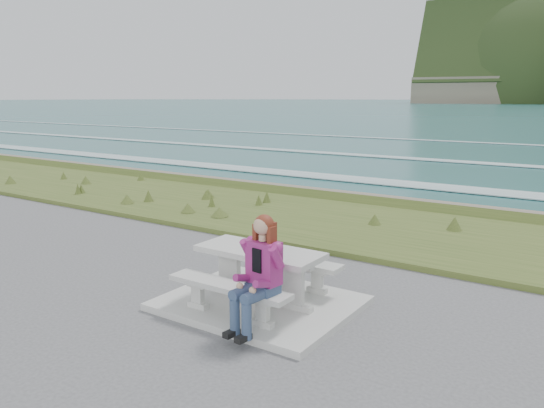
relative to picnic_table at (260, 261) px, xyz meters
name	(u,v)px	position (x,y,z in m)	size (l,w,h in m)	color
concrete_slab	(260,303)	(0.00, 0.00, -0.63)	(2.60, 2.10, 0.10)	#B0B0AA
picnic_table	(260,261)	(0.00, 0.00, 0.00)	(1.80, 0.75, 0.75)	#B0B0AA
bench_landward	(229,291)	(0.00, -0.70, -0.23)	(1.80, 0.35, 0.45)	#B0B0AA
bench_seaward	(286,264)	(0.00, 0.70, -0.23)	(1.80, 0.35, 0.45)	#B0B0AA
grass_verge	(391,233)	(0.00, 5.00, -0.68)	(160.00, 4.50, 0.22)	#374C1C
shore_drop	(432,210)	(0.00, 7.90, -0.68)	(160.00, 0.80, 2.20)	brown
ocean	(530,186)	(0.00, 25.09, -2.42)	(1600.00, 1600.00, 0.09)	#205A5B
seated_woman	(255,289)	(0.53, -0.84, -0.05)	(0.49, 0.76, 1.44)	navy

